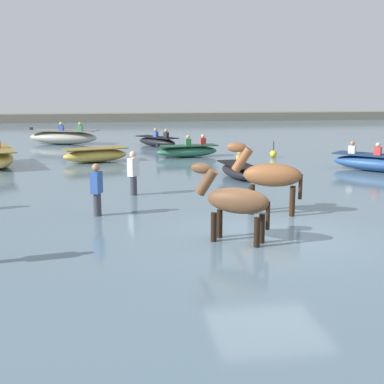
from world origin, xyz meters
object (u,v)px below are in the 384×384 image
object	(u,v)px
horse_trailing_bay	(235,203)
channel_buoy	(273,154)
boat_mid_channel	(238,171)
person_spectator_far	(133,176)
horse_lead_chestnut	(269,177)
person_onlooker_left	(97,194)
boat_near_starboard	(157,141)
boat_far_inshore	(63,137)
boat_distant_west	(377,163)
boat_distant_east	(95,155)
boat_far_offshore	(188,151)

from	to	relation	value
horse_trailing_bay	channel_buoy	world-z (taller)	horse_trailing_bay
boat_mid_channel	person_spectator_far	distance (m)	4.54
horse_lead_chestnut	channel_buoy	distance (m)	11.17
horse_lead_chestnut	channel_buoy	xyz separation A→B (m)	(3.41, 10.60, -0.78)
horse_lead_chestnut	person_onlooker_left	world-z (taller)	horse_lead_chestnut
horse_lead_chestnut	person_spectator_far	xyz separation A→B (m)	(-3.32, 2.86, -0.38)
boat_near_starboard	channel_buoy	bearing A→B (deg)	-47.91
boat_far_inshore	person_onlooker_left	distance (m)	17.72
boat_far_inshore	person_onlooker_left	xyz separation A→B (m)	(2.36, -17.56, 0.17)
boat_far_inshore	boat_near_starboard	size ratio (longest dim) A/B	1.51
person_spectator_far	channel_buoy	size ratio (longest dim) A/B	2.21
boat_distant_west	horse_trailing_bay	bearing A→B (deg)	-132.07
channel_buoy	person_spectator_far	bearing A→B (deg)	-131.01
horse_trailing_bay	boat_distant_west	bearing A→B (deg)	47.93
boat_far_inshore	boat_distant_east	size ratio (longest dim) A/B	1.43
boat_far_inshore	channel_buoy	xyz separation A→B (m)	(10.10, -7.35, -0.23)
person_spectator_far	boat_far_offshore	bearing A→B (deg)	71.53
boat_distant_east	person_spectator_far	size ratio (longest dim) A/B	1.82
horse_trailing_bay	boat_far_offshore	bearing A→B (deg)	86.02
person_spectator_far	boat_distant_east	bearing A→B (deg)	100.30
boat_far_offshore	boat_distant_west	xyz separation A→B (m)	(6.64, -5.26, 0.04)
boat_far_offshore	boat_far_inshore	bearing A→B (deg)	133.12
boat_far_inshore	horse_trailing_bay	bearing A→B (deg)	-75.50
boat_far_inshore	channel_buoy	distance (m)	12.49
boat_mid_channel	person_spectator_far	xyz separation A→B (m)	(-3.79, -2.48, 0.31)
horse_trailing_bay	boat_far_offshore	size ratio (longest dim) A/B	0.64
person_spectator_far	boat_mid_channel	bearing A→B (deg)	33.24
boat_mid_channel	channel_buoy	size ratio (longest dim) A/B	3.38
horse_trailing_bay	channel_buoy	bearing A→B (deg)	69.45
boat_distant_west	person_onlooker_left	size ratio (longest dim) A/B	1.99
horse_lead_chestnut	boat_mid_channel	world-z (taller)	horse_lead_chestnut
boat_distant_east	boat_far_offshore	xyz separation A→B (m)	(4.17, 1.09, -0.02)
boat_distant_east	person_spectator_far	distance (m)	7.51
boat_distant_west	channel_buoy	bearing A→B (deg)	121.12
horse_trailing_bay	boat_mid_channel	bearing A→B (deg)	76.06
horse_lead_chestnut	horse_trailing_bay	size ratio (longest dim) A/B	1.09
boat_distant_east	person_onlooker_left	bearing A→B (deg)	-88.06
boat_distant_east	boat_far_offshore	world-z (taller)	boat_far_offshore
horse_lead_chestnut	boat_near_starboard	xyz separation A→B (m)	(-1.50, 16.05, -0.67)
horse_trailing_bay	boat_mid_channel	distance (m)	7.93
boat_distant_west	boat_far_inshore	bearing A→B (deg)	137.21
person_onlooker_left	boat_far_inshore	bearing A→B (deg)	97.66
horse_lead_chestnut	boat_near_starboard	size ratio (longest dim) A/B	0.76
boat_far_inshore	channel_buoy	bearing A→B (deg)	-36.04
boat_near_starboard	person_spectator_far	size ratio (longest dim) A/B	1.71
boat_distant_west	person_spectator_far	world-z (taller)	person_spectator_far
horse_lead_chestnut	boat_distant_west	bearing A→B (deg)	44.61
horse_trailing_bay	boat_distant_west	distance (m)	11.34
boat_far_inshore	boat_distant_east	distance (m)	7.97
horse_lead_chestnut	person_onlooker_left	xyz separation A→B (m)	(-4.33, 0.40, -0.38)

